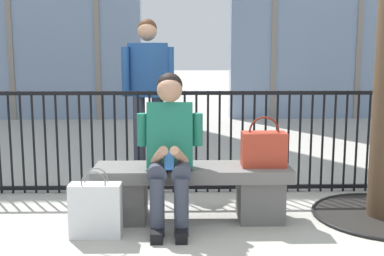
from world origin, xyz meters
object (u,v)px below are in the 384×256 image
object	(u,v)px
seated_person_with_phone	(170,145)
bystander_at_railing	(148,87)
handbag_on_bench	(264,148)
shopping_bag	(96,210)
stone_bench	(192,187)

from	to	relation	value
seated_person_with_phone	bystander_at_railing	size ratio (longest dim) A/B	0.71
bystander_at_railing	seated_person_with_phone	bearing A→B (deg)	-79.70
handbag_on_bench	bystander_at_railing	xyz separation A→B (m)	(-1.02, 1.33, 0.40)
shopping_bag	stone_bench	bearing A→B (deg)	26.72
stone_bench	seated_person_with_phone	distance (m)	0.44
stone_bench	bystander_at_railing	xyz separation A→B (m)	(-0.44, 1.32, 0.73)
handbag_on_bench	shopping_bag	bearing A→B (deg)	-164.74
seated_person_with_phone	shopping_bag	distance (m)	0.74
shopping_bag	bystander_at_railing	bearing A→B (deg)	80.30
bystander_at_railing	handbag_on_bench	bearing A→B (deg)	-52.40
stone_bench	seated_person_with_phone	xyz separation A→B (m)	(-0.18, -0.13, 0.38)
stone_bench	handbag_on_bench	world-z (taller)	handbag_on_bench
shopping_bag	handbag_on_bench	bearing A→B (deg)	15.26
seated_person_with_phone	handbag_on_bench	bearing A→B (deg)	8.88
handbag_on_bench	shopping_bag	world-z (taller)	handbag_on_bench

